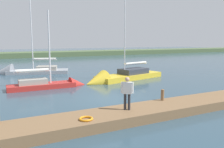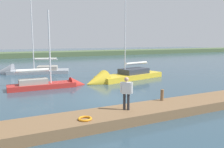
% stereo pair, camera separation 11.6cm
% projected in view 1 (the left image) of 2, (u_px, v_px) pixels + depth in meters
% --- Properties ---
extents(ground_plane, '(200.00, 200.00, 0.00)m').
position_uv_depth(ground_plane, '(110.00, 99.00, 16.68)').
color(ground_plane, '#2D4756').
extents(far_shoreline, '(180.00, 8.00, 2.40)m').
position_uv_depth(far_shoreline, '(27.00, 57.00, 57.95)').
color(far_shoreline, '#4C603D').
rests_on(far_shoreline, ground_plane).
extents(dock_pier, '(19.00, 2.24, 0.52)m').
position_uv_depth(dock_pier, '(144.00, 112.00, 12.84)').
color(dock_pier, brown).
rests_on(dock_pier, ground_plane).
extents(mooring_post_near, '(0.20, 0.20, 0.68)m').
position_uv_depth(mooring_post_near, '(162.00, 95.00, 14.29)').
color(mooring_post_near, brown).
rests_on(mooring_post_near, dock_pier).
extents(life_ring_buoy, '(0.66, 0.66, 0.10)m').
position_uv_depth(life_ring_buoy, '(86.00, 119.00, 10.83)').
color(life_ring_buoy, orange).
rests_on(life_ring_buoy, dock_pier).
extents(sailboat_inner_slip, '(6.81, 1.64, 7.48)m').
position_uv_depth(sailboat_inner_slip, '(52.00, 86.00, 20.71)').
color(sailboat_inner_slip, '#B22823').
rests_on(sailboat_inner_slip, ground_plane).
extents(sailboat_mid_channel, '(9.41, 5.10, 10.40)m').
position_uv_depth(sailboat_mid_channel, '(23.00, 73.00, 29.29)').
color(sailboat_mid_channel, gray).
rests_on(sailboat_mid_channel, ground_plane).
extents(sailboat_outer_mooring, '(9.85, 4.50, 10.68)m').
position_uv_depth(sailboat_outer_mooring, '(119.00, 79.00, 24.35)').
color(sailboat_outer_mooring, gold).
rests_on(sailboat_outer_mooring, ground_plane).
extents(person_on_dock, '(0.56, 0.46, 1.76)m').
position_uv_depth(person_on_dock, '(127.00, 91.00, 12.23)').
color(person_on_dock, '#28282D').
rests_on(person_on_dock, dock_pier).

